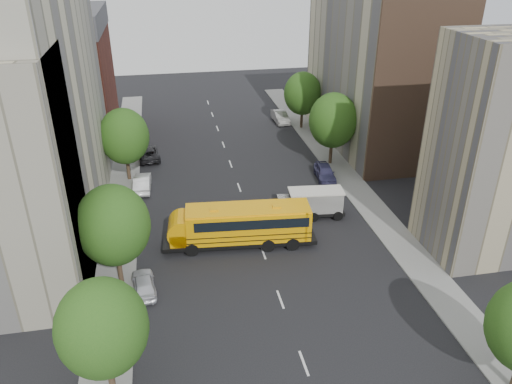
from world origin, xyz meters
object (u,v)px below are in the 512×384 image
object	(u,v)px
school_bus	(238,224)
safari_truck	(311,203)
street_tree_2	(124,136)
street_tree_4	(333,120)
street_tree_0	(102,328)
street_tree_1	(113,225)
parked_car_2	(148,153)
parked_car_5	(280,117)
street_tree_5	(303,94)
parked_car_1	(142,183)
parked_car_4	(325,172)
parked_car_0	(144,284)

from	to	relation	value
school_bus	safari_truck	distance (m)	7.98
street_tree_2	street_tree_4	distance (m)	22.00
street_tree_0	street_tree_1	distance (m)	10.00
parked_car_2	parked_car_5	size ratio (longest dim) A/B	1.04
street_tree_4	safari_truck	size ratio (longest dim) A/B	1.30
street_tree_5	parked_car_1	bearing A→B (deg)	-144.65
street_tree_0	school_bus	xyz separation A→B (m)	(9.24, 13.55, -2.68)
street_tree_0	street_tree_1	xyz separation A→B (m)	(0.00, 10.00, 0.31)
street_tree_4	school_bus	bearing A→B (deg)	-131.44
street_tree_4	school_bus	distance (m)	19.53
street_tree_0	street_tree_2	xyz separation A→B (m)	(0.00, 28.00, 0.19)
street_tree_0	street_tree_1	size ratio (longest dim) A/B	0.94
safari_truck	parked_car_4	bearing A→B (deg)	68.69
street_tree_5	parked_car_5	world-z (taller)	street_tree_5
street_tree_1	parked_car_5	world-z (taller)	street_tree_1
safari_truck	parked_car_2	distance (m)	21.76
street_tree_2	street_tree_5	distance (m)	25.06
street_tree_1	parked_car_1	distance (m)	16.01
street_tree_0	street_tree_2	size ratio (longest dim) A/B	0.96
street_tree_0	parked_car_2	world-z (taller)	street_tree_0
street_tree_4	school_bus	world-z (taller)	street_tree_4
street_tree_2	parked_car_0	size ratio (longest dim) A/B	2.00
street_tree_5	street_tree_2	bearing A→B (deg)	-151.39
parked_car_2	safari_truck	bearing A→B (deg)	125.96
parked_car_4	parked_car_0	bearing A→B (deg)	-134.06
parked_car_1	street_tree_4	bearing A→B (deg)	-170.62
parked_car_1	parked_car_4	size ratio (longest dim) A/B	1.02
street_tree_2	parked_car_1	xyz separation A→B (m)	(1.40, -2.61, -4.07)
parked_car_2	parked_car_4	bearing A→B (deg)	148.17
school_bus	street_tree_1	bearing A→B (deg)	-153.91
street_tree_5	school_bus	xyz separation A→B (m)	(-12.76, -26.45, -2.75)
street_tree_4	parked_car_5	distance (m)	15.63
street_tree_1	school_bus	world-z (taller)	street_tree_1
street_tree_4	street_tree_5	distance (m)	12.01
street_tree_4	parked_car_0	world-z (taller)	street_tree_4
parked_car_5	street_tree_4	bearing A→B (deg)	-83.11
street_tree_0	parked_car_1	world-z (taller)	street_tree_0
street_tree_4	parked_car_2	bearing A→B (deg)	165.21
street_tree_5	parked_car_0	bearing A→B (deg)	-123.07
parked_car_1	parked_car_4	bearing A→B (deg)	178.88
street_tree_4	parked_car_5	xyz separation A→B (m)	(-2.20, 14.86, -4.29)
parked_car_4	street_tree_5	bearing A→B (deg)	89.14
parked_car_2	parked_car_5	world-z (taller)	parked_car_5
street_tree_4	street_tree_5	xyz separation A→B (m)	(-0.00, 12.00, -0.37)
parked_car_2	parked_car_4	size ratio (longest dim) A/B	1.11
parked_car_0	parked_car_1	distance (m)	16.64
street_tree_4	parked_car_0	xyz separation A→B (m)	(-20.35, -19.25, -4.42)
parked_car_5	street_tree_0	bearing A→B (deg)	-116.32
street_tree_1	street_tree_5	distance (m)	37.20
street_tree_5	parked_car_1	distance (m)	25.56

